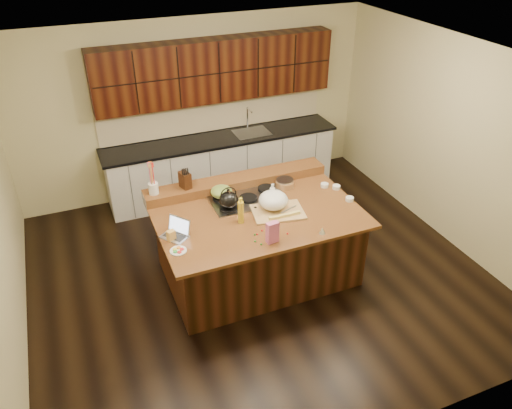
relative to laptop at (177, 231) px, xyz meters
name	(u,v)px	position (x,y,z in m)	size (l,w,h in m)	color
room	(258,180)	(1.00, 0.10, 0.38)	(5.52, 5.02, 2.72)	black
island	(258,243)	(1.00, 0.10, -0.51)	(2.40, 1.60, 0.92)	black
back_ledge	(237,181)	(1.00, 0.80, 0.01)	(2.40, 0.30, 0.12)	#30200A
cooktop	(248,199)	(1.00, 0.40, -0.04)	(0.92, 0.52, 0.05)	gray
back_counter	(220,134)	(1.31, 2.32, 0.01)	(3.70, 0.66, 2.40)	silver
kettle	(229,200)	(0.70, 0.27, 0.09)	(0.23, 0.23, 0.20)	black
green_bowl	(221,192)	(0.70, 0.53, 0.06)	(0.27, 0.27, 0.15)	olive
laptop	(177,231)	(0.00, 0.00, 0.00)	(0.35, 0.36, 0.20)	#B7B7BC
oil_bottle	(241,212)	(0.75, -0.03, 0.08)	(0.07, 0.07, 0.27)	gold
vinegar_bottle	(272,197)	(1.22, 0.16, 0.07)	(0.06, 0.06, 0.25)	silver
wooden_tray	(274,203)	(1.20, 0.06, 0.05)	(0.67, 0.53, 0.24)	tan
ramekin_a	(350,199)	(2.15, -0.08, -0.03)	(0.10, 0.10, 0.04)	white
ramekin_b	(325,185)	(2.04, 0.34, -0.03)	(0.10, 0.10, 0.04)	white
ramekin_c	(336,187)	(2.15, 0.24, -0.03)	(0.10, 0.10, 0.04)	white
strainer_bowl	(285,184)	(1.56, 0.53, -0.01)	(0.24, 0.24, 0.09)	#996B3F
kitchen_timer	(322,230)	(1.50, -0.57, -0.02)	(0.08, 0.08, 0.07)	silver
pink_bag	(272,232)	(0.92, -0.51, 0.07)	(0.13, 0.07, 0.25)	#D06294
candy_plate	(178,251)	(-0.06, -0.29, -0.05)	(0.18, 0.18, 0.01)	white
package_box	(171,236)	(-0.08, -0.07, 0.01)	(0.09, 0.06, 0.12)	#E2AB4F
utensil_crock	(153,188)	(-0.07, 0.80, 0.14)	(0.12, 0.12, 0.14)	white
knife_block	(185,180)	(0.33, 0.80, 0.17)	(0.10, 0.16, 0.20)	black
gumdrop_0	(268,237)	(0.90, -0.43, -0.04)	(0.02, 0.02, 0.02)	red
gumdrop_1	(269,231)	(0.96, -0.32, -0.04)	(0.02, 0.02, 0.02)	#198C26
gumdrop_2	(262,231)	(0.90, -0.29, -0.04)	(0.02, 0.02, 0.02)	red
gumdrop_3	(255,235)	(0.79, -0.33, -0.04)	(0.02, 0.02, 0.02)	#198C26
gumdrop_4	(288,234)	(1.14, -0.45, -0.04)	(0.02, 0.02, 0.02)	red
gumdrop_5	(261,244)	(0.79, -0.52, -0.04)	(0.02, 0.02, 0.02)	#198C26
gumdrop_6	(268,231)	(0.96, -0.31, -0.04)	(0.02, 0.02, 0.02)	red
gumdrop_7	(255,241)	(0.75, -0.45, -0.04)	(0.02, 0.02, 0.02)	#198C26
gumdrop_8	(257,234)	(0.82, -0.33, -0.04)	(0.02, 0.02, 0.02)	red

